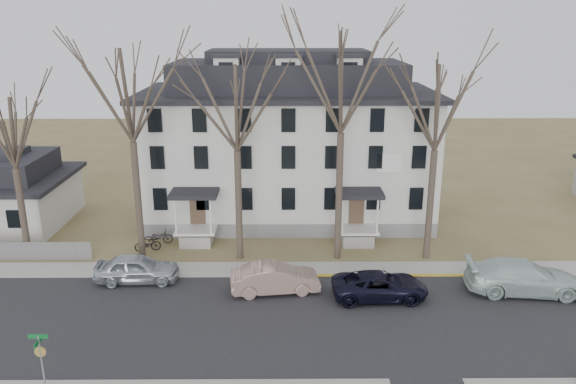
{
  "coord_description": "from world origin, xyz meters",
  "views": [
    {
      "loc": [
        -2.25,
        -22.06,
        14.16
      ],
      "look_at": [
        -2.05,
        9.0,
        4.5
      ],
      "focal_mm": 35.0,
      "sensor_mm": 36.0,
      "label": 1
    }
  ],
  "objects_px": {
    "bicycle_left": "(158,238)",
    "car_navy": "(380,286)",
    "tree_center": "(342,75)",
    "tree_bungalow": "(10,128)",
    "car_tan": "(275,279)",
    "small_house": "(6,193)",
    "car_white": "(523,278)",
    "street_sign": "(41,355)",
    "tree_mid_right": "(438,102)",
    "car_silver": "(137,269)",
    "bicycle_right": "(148,244)",
    "tree_mid_left": "(236,102)",
    "tree_far_left": "(129,89)",
    "boarding_house": "(288,144)"
  },
  "relations": [
    {
      "from": "car_navy",
      "to": "street_sign",
      "type": "distance_m",
      "value": 16.39
    },
    {
      "from": "bicycle_left",
      "to": "bicycle_right",
      "type": "relative_size",
      "value": 1.14
    },
    {
      "from": "boarding_house",
      "to": "car_white",
      "type": "relative_size",
      "value": 3.44
    },
    {
      "from": "car_silver",
      "to": "bicycle_left",
      "type": "xyz_separation_m",
      "value": [
        -0.01,
        5.38,
        -0.29
      ]
    },
    {
      "from": "small_house",
      "to": "car_silver",
      "type": "relative_size",
      "value": 1.89
    },
    {
      "from": "tree_mid_left",
      "to": "car_white",
      "type": "bearing_deg",
      "value": -16.79
    },
    {
      "from": "tree_center",
      "to": "tree_mid_right",
      "type": "bearing_deg",
      "value": 0.0
    },
    {
      "from": "tree_bungalow",
      "to": "car_silver",
      "type": "xyz_separation_m",
      "value": [
        7.53,
        -3.26,
        -7.34
      ]
    },
    {
      "from": "boarding_house",
      "to": "tree_mid_right",
      "type": "distance_m",
      "value": 12.51
    },
    {
      "from": "tree_center",
      "to": "bicycle_right",
      "type": "height_order",
      "value": "tree_center"
    },
    {
      "from": "tree_mid_left",
      "to": "car_tan",
      "type": "height_order",
      "value": "tree_mid_left"
    },
    {
      "from": "bicycle_right",
      "to": "tree_mid_left",
      "type": "bearing_deg",
      "value": -113.93
    },
    {
      "from": "car_tan",
      "to": "car_navy",
      "type": "distance_m",
      "value": 5.55
    },
    {
      "from": "tree_mid_right",
      "to": "car_tan",
      "type": "distance_m",
      "value": 13.58
    },
    {
      "from": "small_house",
      "to": "car_white",
      "type": "xyz_separation_m",
      "value": [
        32.53,
        -10.88,
        -1.37
      ]
    },
    {
      "from": "tree_center",
      "to": "tree_mid_right",
      "type": "xyz_separation_m",
      "value": [
        5.5,
        0.0,
        -1.48
      ]
    },
    {
      "from": "boarding_house",
      "to": "street_sign",
      "type": "distance_m",
      "value": 23.63
    },
    {
      "from": "tree_far_left",
      "to": "tree_mid_left",
      "type": "distance_m",
      "value": 6.05
    },
    {
      "from": "tree_mid_left",
      "to": "bicycle_right",
      "type": "height_order",
      "value": "tree_mid_left"
    },
    {
      "from": "small_house",
      "to": "bicycle_right",
      "type": "xyz_separation_m",
      "value": [
        11.1,
        -5.21,
        -1.76
      ]
    },
    {
      "from": "boarding_house",
      "to": "small_house",
      "type": "relative_size",
      "value": 2.39
    },
    {
      "from": "tree_far_left",
      "to": "car_tan",
      "type": "relative_size",
      "value": 2.88
    },
    {
      "from": "tree_center",
      "to": "street_sign",
      "type": "xyz_separation_m",
      "value": [
        -12.62,
        -13.12,
        -9.31
      ]
    },
    {
      "from": "tree_center",
      "to": "car_silver",
      "type": "relative_size",
      "value": 3.2
    },
    {
      "from": "tree_mid_left",
      "to": "tree_mid_right",
      "type": "bearing_deg",
      "value": 0.0
    },
    {
      "from": "car_tan",
      "to": "car_navy",
      "type": "relative_size",
      "value": 0.95
    },
    {
      "from": "tree_mid_left",
      "to": "tree_mid_right",
      "type": "distance_m",
      "value": 11.5
    },
    {
      "from": "car_tan",
      "to": "car_navy",
      "type": "bearing_deg",
      "value": -104.8
    },
    {
      "from": "tree_center",
      "to": "tree_bungalow",
      "type": "relative_size",
      "value": 1.36
    },
    {
      "from": "car_tan",
      "to": "car_white",
      "type": "xyz_separation_m",
      "value": [
        13.29,
        -0.12,
        0.09
      ]
    },
    {
      "from": "tree_far_left",
      "to": "bicycle_left",
      "type": "bearing_deg",
      "value": 76.2
    },
    {
      "from": "boarding_house",
      "to": "tree_bungalow",
      "type": "distance_m",
      "value": 18.17
    },
    {
      "from": "car_silver",
      "to": "tree_bungalow",
      "type": "bearing_deg",
      "value": 64.61
    },
    {
      "from": "car_tan",
      "to": "car_navy",
      "type": "height_order",
      "value": "car_tan"
    },
    {
      "from": "small_house",
      "to": "tree_mid_right",
      "type": "height_order",
      "value": "tree_mid_right"
    },
    {
      "from": "tree_mid_right",
      "to": "car_silver",
      "type": "bearing_deg",
      "value": -169.11
    },
    {
      "from": "car_tan",
      "to": "tree_mid_right",
      "type": "bearing_deg",
      "value": -71.13
    },
    {
      "from": "car_white",
      "to": "bicycle_left",
      "type": "relative_size",
      "value": 3.25
    },
    {
      "from": "tree_mid_right",
      "to": "car_silver",
      "type": "height_order",
      "value": "tree_mid_right"
    },
    {
      "from": "bicycle_left",
      "to": "car_navy",
      "type": "bearing_deg",
      "value": -133.32
    },
    {
      "from": "small_house",
      "to": "bicycle_left",
      "type": "bearing_deg",
      "value": -19.51
    },
    {
      "from": "bicycle_left",
      "to": "car_silver",
      "type": "bearing_deg",
      "value": 165.98
    },
    {
      "from": "tree_far_left",
      "to": "bicycle_right",
      "type": "relative_size",
      "value": 8.41
    },
    {
      "from": "car_navy",
      "to": "car_silver",
      "type": "bearing_deg",
      "value": 79.15
    },
    {
      "from": "tree_mid_left",
      "to": "car_silver",
      "type": "xyz_separation_m",
      "value": [
        -5.47,
        -3.26,
        -8.82
      ]
    },
    {
      "from": "tree_center",
      "to": "tree_bungalow",
      "type": "distance_m",
      "value": 19.23
    },
    {
      "from": "tree_far_left",
      "to": "tree_bungalow",
      "type": "distance_m",
      "value": 7.34
    },
    {
      "from": "tree_center",
      "to": "tree_mid_left",
      "type": "bearing_deg",
      "value": 180.0
    },
    {
      "from": "car_navy",
      "to": "tree_mid_right",
      "type": "bearing_deg",
      "value": -37.62
    },
    {
      "from": "tree_mid_right",
      "to": "tree_center",
      "type": "bearing_deg",
      "value": 180.0
    }
  ]
}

